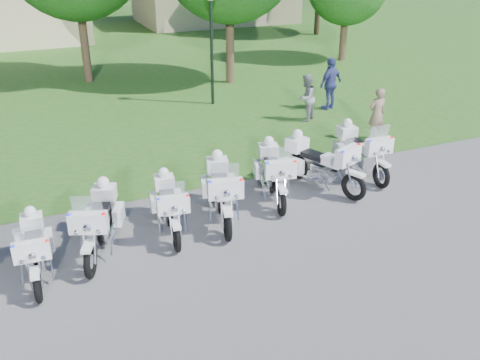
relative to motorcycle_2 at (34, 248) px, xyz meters
name	(u,v)px	position (x,y,z in m)	size (l,w,h in m)	color
ground	(239,245)	(4.06, -0.60, -0.60)	(100.00, 100.00, 0.00)	#59595F
grass_lawn	(71,38)	(4.06, 26.40, -0.60)	(100.00, 48.00, 0.01)	#235F1E
motorcycle_2	(34,248)	(0.00, 0.00, 0.00)	(0.77, 2.15, 1.44)	black
motorcycle_3	(99,221)	(1.32, 0.45, 0.08)	(1.35, 2.32, 1.64)	black
motorcycle_4	(169,205)	(2.91, 0.66, 0.03)	(0.93, 2.23, 1.51)	black
motorcycle_5	(221,190)	(4.20, 0.75, 0.11)	(1.24, 2.49, 1.71)	black
motorcycle_6	(274,171)	(5.82, 1.25, 0.09)	(1.22, 2.39, 1.65)	black
motorcycle_7	(320,162)	(7.18, 1.24, 0.12)	(1.43, 2.44, 1.73)	black
motorcycle_8	(361,150)	(8.69, 1.59, 0.09)	(0.85, 2.47, 1.65)	black
lamp_post	(211,19)	(7.28, 9.44, 2.65)	(0.44, 0.44, 4.32)	black
bystander_a	(377,114)	(10.72, 3.62, 0.25)	(0.62, 0.41, 1.71)	#876E5B
bystander_b	(306,98)	(9.59, 6.20, 0.23)	(0.81, 0.63, 1.66)	gray
bystander_c	(331,84)	(11.13, 7.06, 0.38)	(1.15, 0.48, 1.96)	#363F83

